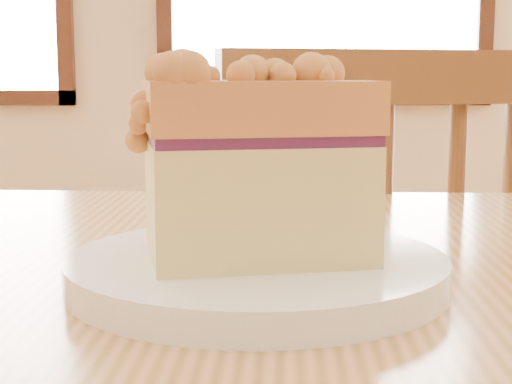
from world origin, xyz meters
TOP-DOWN VIEW (x-y plane):
  - plate at (-0.12, 0.27)m, footprint 0.24×0.24m
  - cake_slice at (-0.12, 0.27)m, footprint 0.15×0.12m

SIDE VIEW (x-z plane):
  - plate at x=-0.12m, z-range 0.75..0.77m
  - cake_slice at x=-0.12m, z-range 0.77..0.89m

